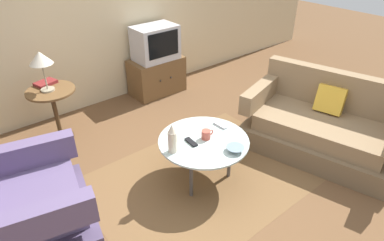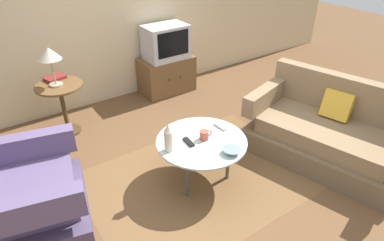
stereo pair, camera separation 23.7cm
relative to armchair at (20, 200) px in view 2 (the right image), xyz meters
The scene contains 16 objects.
ground_plane 1.62m from the armchair, 13.75° to the right, with size 16.00×16.00×0.00m, color brown.
back_wall 2.65m from the armchair, 50.79° to the left, with size 9.00×0.12×2.70m, color #CCB78E.
area_rug 1.64m from the armchair, 12.66° to the right, with size 2.22×1.63×0.00m, color brown.
armchair is the anchor object (origin of this frame).
couch 3.04m from the armchair, 15.34° to the right, with size 1.25×1.78×0.85m.
coffee_table 1.62m from the armchair, 12.62° to the right, with size 0.86×0.86×0.48m.
side_table 1.50m from the armchair, 59.99° to the left, with size 0.53×0.53×0.64m.
tv_stand 2.82m from the armchair, 33.86° to the left, with size 0.77×0.46×0.53m.
television 2.85m from the armchair, 33.62° to the left, with size 0.60×0.41×0.48m.
table_lamp 1.64m from the armchair, 60.80° to the left, with size 0.25×0.25×0.45m.
vase 1.32m from the armchair, 14.23° to the right, with size 0.08×0.08×0.28m.
mug 1.66m from the armchair, 12.29° to the right, with size 0.13×0.09×0.09m.
bowl 1.82m from the armchair, 21.72° to the right, with size 0.17×0.17×0.05m.
tv_remote_dark 1.50m from the armchair, 12.38° to the right, with size 0.06×0.16×0.02m.
tv_remote_silver 1.89m from the armchair, ahead, with size 0.05×0.16×0.02m.
book 1.69m from the armchair, 62.66° to the left, with size 0.26×0.22×0.04m.
Camera 2 is at (-1.52, -2.07, 2.29)m, focal length 31.44 mm.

